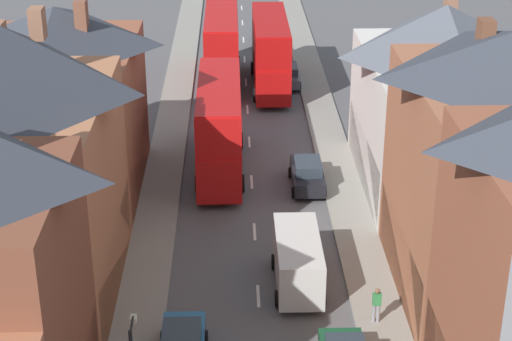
# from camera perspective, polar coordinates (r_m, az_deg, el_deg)

# --- Properties ---
(pavement_left) EXTENTS (2.20, 104.00, 0.14)m
(pavement_left) POSITION_cam_1_polar(r_m,az_deg,el_deg) (56.30, -5.69, 2.69)
(pavement_left) COLOR gray
(pavement_left) RESTS_ON ground
(pavement_right) EXTENTS (2.20, 104.00, 0.14)m
(pavement_right) POSITION_cam_1_polar(r_m,az_deg,el_deg) (56.49, 4.69, 2.80)
(pavement_right) COLOR gray
(pavement_right) RESTS_ON ground
(centre_line_dashes) EXTENTS (0.14, 97.80, 0.01)m
(centre_line_dashes) POSITION_cam_1_polar(r_m,az_deg,el_deg) (54.34, -0.45, 1.92)
(centre_line_dashes) COLOR silver
(centre_line_dashes) RESTS_ON ground
(double_decker_bus_lead) EXTENTS (2.74, 10.80, 5.30)m
(double_decker_bus_lead) POSITION_cam_1_polar(r_m,az_deg,el_deg) (64.92, -2.31, 8.29)
(double_decker_bus_lead) COLOR red
(double_decker_bus_lead) RESTS_ON ground
(double_decker_bus_mid_street) EXTENTS (2.74, 10.80, 5.30)m
(double_decker_bus_mid_street) POSITION_cam_1_polar(r_m,az_deg,el_deg) (63.54, 0.96, 7.95)
(double_decker_bus_mid_street) COLOR #B70F0F
(double_decker_bus_mid_street) RESTS_ON ground
(double_decker_bus_far_approaching) EXTENTS (2.74, 10.80, 5.30)m
(double_decker_bus_far_approaching) POSITION_cam_1_polar(r_m,az_deg,el_deg) (49.36, -2.45, 3.05)
(double_decker_bus_far_approaching) COLOR red
(double_decker_bus_far_approaching) RESTS_ON ground
(car_parked_right_a) EXTENTS (1.90, 4.27, 1.69)m
(car_parked_right_a) POSITION_cam_1_polar(r_m,az_deg,el_deg) (47.89, 3.44, -0.22)
(car_parked_right_a) COLOR black
(car_parked_right_a) RESTS_ON ground
(car_mid_black) EXTENTS (1.90, 4.43, 1.61)m
(car_mid_black) POSITION_cam_1_polar(r_m,az_deg,el_deg) (64.77, 2.09, 6.40)
(car_mid_black) COLOR #4C515B
(car_mid_black) RESTS_ON ground
(car_parked_left_b) EXTENTS (1.90, 4.43, 1.63)m
(car_parked_left_b) POSITION_cam_1_polar(r_m,az_deg,el_deg) (75.72, 0.55, 9.07)
(car_parked_left_b) COLOR #4C515B
(car_parked_left_b) RESTS_ON ground
(delivery_van) EXTENTS (2.20, 5.20, 2.41)m
(delivery_van) POSITION_cam_1_polar(r_m,az_deg,el_deg) (38.39, 2.81, -5.98)
(delivery_van) COLOR silver
(delivery_van) RESTS_ON ground
(pedestrian_mid_left) EXTENTS (0.36, 0.22, 1.61)m
(pedestrian_mid_left) POSITION_cam_1_polar(r_m,az_deg,el_deg) (36.27, 8.05, -8.77)
(pedestrian_mid_left) COLOR gray
(pedestrian_mid_left) RESTS_ON pavement_right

